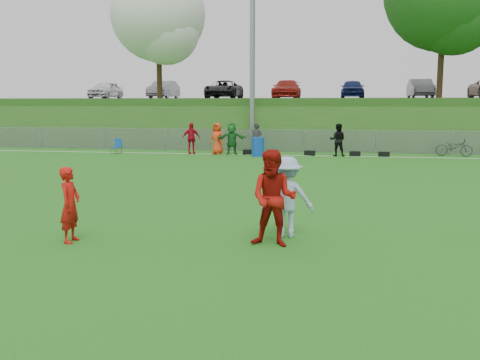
% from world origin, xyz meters
% --- Properties ---
extents(ground, '(120.00, 120.00, 0.00)m').
position_xyz_m(ground, '(0.00, 0.00, 0.00)').
color(ground, '#166B16').
rests_on(ground, ground).
extents(sideline_far, '(60.00, 0.10, 0.01)m').
position_xyz_m(sideline_far, '(0.00, 18.00, 0.01)').
color(sideline_far, white).
rests_on(sideline_far, ground).
extents(fence, '(58.00, 0.06, 1.30)m').
position_xyz_m(fence, '(0.00, 20.00, 0.65)').
color(fence, gray).
rests_on(fence, ground).
extents(light_pole, '(1.20, 0.40, 12.15)m').
position_xyz_m(light_pole, '(-3.00, 20.80, 6.71)').
color(light_pole, gray).
rests_on(light_pole, ground).
extents(berm, '(120.00, 18.00, 3.00)m').
position_xyz_m(berm, '(0.00, 31.00, 1.50)').
color(berm, '#1D5517').
rests_on(berm, ground).
extents(parking_lot, '(120.00, 12.00, 0.10)m').
position_xyz_m(parking_lot, '(0.00, 33.00, 3.05)').
color(parking_lot, black).
rests_on(parking_lot, berm).
extents(tree_white_flowering, '(6.30, 6.30, 8.78)m').
position_xyz_m(tree_white_flowering, '(-9.84, 24.92, 8.32)').
color(tree_white_flowering, black).
rests_on(tree_white_flowering, berm).
extents(car_row, '(32.04, 5.18, 1.44)m').
position_xyz_m(car_row, '(-1.17, 32.00, 3.82)').
color(car_row, white).
rests_on(car_row, parking_lot).
extents(spectator_row, '(8.82, 0.84, 1.69)m').
position_xyz_m(spectator_row, '(-2.84, 18.00, 0.85)').
color(spectator_row, red).
rests_on(spectator_row, ground).
extents(gear_bags, '(7.67, 0.35, 0.26)m').
position_xyz_m(gear_bags, '(1.20, 18.10, 0.13)').
color(gear_bags, black).
rests_on(gear_bags, ground).
extents(player_red_left, '(0.37, 0.56, 1.50)m').
position_xyz_m(player_red_left, '(-3.34, -0.59, 0.75)').
color(player_red_left, red).
rests_on(player_red_left, ground).
extents(player_red_center, '(0.98, 0.81, 1.86)m').
position_xyz_m(player_red_center, '(0.64, -0.19, 0.93)').
color(player_red_center, '#A2120B').
rests_on(player_red_center, ground).
extents(player_blue, '(1.10, 0.67, 1.66)m').
position_xyz_m(player_blue, '(0.83, 0.57, 0.83)').
color(player_blue, '#A0BBDF').
rests_on(player_blue, ground).
extents(recycling_bin, '(0.76, 0.76, 0.99)m').
position_xyz_m(recycling_bin, '(-2.14, 17.20, 0.49)').
color(recycling_bin, '#0F42AC').
rests_on(recycling_bin, ground).
extents(camp_chair, '(0.53, 0.54, 0.82)m').
position_xyz_m(camp_chair, '(-10.00, 17.38, 0.24)').
color(camp_chair, '#0F4DAA').
rests_on(camp_chair, ground).
extents(bicycle, '(1.92, 1.07, 0.96)m').
position_xyz_m(bicycle, '(7.89, 19.00, 0.48)').
color(bicycle, '#333235').
rests_on(bicycle, ground).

